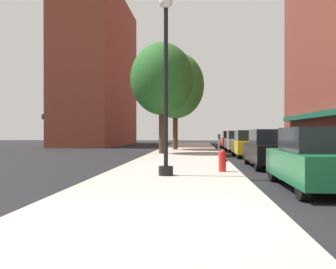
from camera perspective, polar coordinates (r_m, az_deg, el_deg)
The scene contains 13 objects.
ground_plane at distance 24.15m, azimuth 12.17°, elevation -3.30°, with size 90.00×90.00×0.00m, color black.
sidewalk_slab at distance 24.96m, azimuth 2.71°, elevation -3.04°, with size 4.80×50.00×0.12m, color #A8A399.
building_far_background at distance 45.11m, azimuth -10.77°, elevation 9.63°, with size 6.80×18.00×17.66m.
lamppost at distance 11.98m, azimuth -0.34°, elevation 8.36°, with size 0.48×0.48×5.90m.
fire_hydrant at distance 13.21m, azimuth 8.55°, elevation -4.06°, with size 0.33×0.26×0.79m.
parking_meter_near at distance 20.38m, azimuth 8.03°, elevation -1.30°, with size 0.14×0.09×1.31m.
tree_near at distance 24.53m, azimuth -0.98°, elevation 8.70°, with size 4.20×4.20×7.41m.
tree_mid at distance 30.19m, azimuth 1.16°, elevation 7.71°, with size 4.75×4.75×8.03m.
car_green at distance 10.37m, azimuth 22.29°, elevation -3.68°, with size 1.80×4.30×1.66m.
car_black at distance 16.30m, azimuth 15.79°, elevation -2.21°, with size 1.80×4.30×1.66m.
car_yellow at distance 22.87m, azimuth 12.58°, elevation -1.48°, with size 1.80×4.30×1.66m.
car_white at distance 29.19m, azimuth 10.87°, elevation -1.08°, with size 1.80×4.30×1.66m.
car_red at distance 34.80m, azimuth 9.88°, elevation -0.85°, with size 1.80×4.30×1.66m.
Camera 1 is at (0.88, -5.90, 1.53)m, focal length 38.77 mm.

